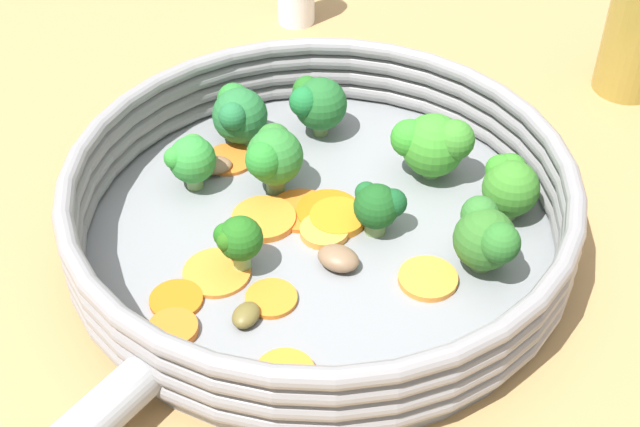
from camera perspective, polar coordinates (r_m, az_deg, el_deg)
ground_plane at (r=0.62m, az=-0.00°, el=-1.81°), size 4.00×4.00×0.00m
skillet at (r=0.62m, az=-0.00°, el=-1.43°), size 0.33×0.33×0.01m
skillet_rim_wall at (r=0.59m, az=-0.00°, el=0.85°), size 0.34×0.34×0.05m
skillet_rivet_left at (r=0.55m, az=-12.85°, el=-7.85°), size 0.01×0.01×0.01m
skillet_rivet_right at (r=0.51m, az=-6.92°, el=-11.79°), size 0.01×0.01×0.01m
carrot_slice_0 at (r=0.62m, az=1.33°, el=-0.44°), size 0.05×0.05×0.01m
carrot_slice_1 at (r=0.62m, az=-1.38°, el=0.13°), size 0.06×0.06×0.00m
carrot_slice_2 at (r=0.58m, az=-6.63°, el=-3.78°), size 0.05×0.05×0.00m
carrot_slice_3 at (r=0.57m, az=-8.96°, el=-5.76°), size 0.04×0.04×0.00m
carrot_slice_4 at (r=0.58m, az=6.92°, el=-4.15°), size 0.04×0.04×0.00m
carrot_slice_5 at (r=0.62m, az=-3.61°, el=-0.34°), size 0.06×0.06×0.01m
carrot_slice_6 at (r=0.57m, az=-3.13°, el=-5.45°), size 0.04×0.04×0.00m
carrot_slice_7 at (r=0.61m, az=0.23°, el=-1.15°), size 0.05×0.05×0.01m
carrot_slice_8 at (r=0.52m, az=-2.26°, el=-10.26°), size 0.05×0.05×0.01m
carrot_slice_9 at (r=0.67m, az=-5.82°, el=3.47°), size 0.05×0.05×0.00m
carrot_slice_10 at (r=0.55m, az=-9.38°, el=-7.29°), size 0.03×0.03×0.01m
carrot_slice_11 at (r=0.62m, az=0.55°, el=0.10°), size 0.05×0.05×0.00m
broccoli_floret_0 at (r=0.63m, az=-2.98°, el=3.77°), size 0.05×0.05×0.05m
broccoli_floret_1 at (r=0.64m, az=-8.25°, el=3.50°), size 0.04×0.04×0.04m
broccoli_floret_2 at (r=0.68m, az=-5.25°, el=6.39°), size 0.04×0.05×0.05m
broccoli_floret_3 at (r=0.58m, az=10.60°, el=-1.46°), size 0.04×0.05×0.05m
broccoli_floret_4 at (r=0.68m, az=-0.21°, el=7.12°), size 0.05×0.05×0.05m
broccoli_floret_5 at (r=0.57m, az=-5.21°, el=-1.75°), size 0.03×0.03×0.04m
broccoli_floret_6 at (r=0.64m, az=7.20°, el=4.50°), size 0.05×0.05×0.05m
broccoli_floret_7 at (r=0.60m, az=3.74°, el=0.50°), size 0.03×0.03×0.04m
broccoli_floret_8 at (r=0.62m, az=12.03°, el=1.85°), size 0.04×0.04×0.04m
mushroom_piece_0 at (r=0.55m, az=-4.76°, el=-6.50°), size 0.03×0.02×0.01m
mushroom_piece_1 at (r=0.58m, az=1.18°, el=-2.89°), size 0.03×0.03×0.01m
mushroom_piece_2 at (r=0.66m, az=-6.79°, el=3.08°), size 0.03×0.03×0.01m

